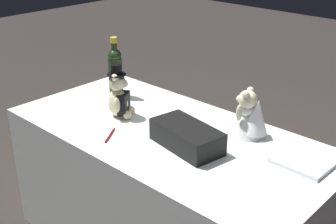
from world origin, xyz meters
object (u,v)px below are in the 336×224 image
object	(u,v)px
champagne_bottle	(115,72)
gift_case_black	(187,137)
signing_pen	(110,135)
guestbook	(308,158)
teddy_bear_bride	(249,116)
teddy_bear_groom	(119,96)

from	to	relation	value
champagne_bottle	gift_case_black	xyz separation A→B (m)	(0.68, -0.18, -0.09)
champagne_bottle	signing_pen	world-z (taller)	champagne_bottle
champagne_bottle	guestbook	bearing A→B (deg)	3.67
teddy_bear_bride	guestbook	size ratio (longest dim) A/B	0.85
champagne_bottle	signing_pen	xyz separation A→B (m)	(0.35, -0.34, -0.14)
teddy_bear_bride	guestbook	distance (m)	0.32
gift_case_black	signing_pen	bearing A→B (deg)	-154.10
teddy_bear_bride	signing_pen	xyz separation A→B (m)	(-0.46, -0.44, -0.09)
teddy_bear_bride	teddy_bear_groom	bearing A→B (deg)	-156.41
teddy_bear_groom	guestbook	world-z (taller)	teddy_bear_groom
champagne_bottle	gift_case_black	distance (m)	0.71
guestbook	teddy_bear_bride	bearing A→B (deg)	177.15
teddy_bear_groom	teddy_bear_bride	size ratio (longest dim) A/B	1.21
champagne_bottle	signing_pen	bearing A→B (deg)	-44.39
champagne_bottle	signing_pen	distance (m)	0.51
teddy_bear_bride	champagne_bottle	bearing A→B (deg)	-173.39
teddy_bear_bride	gift_case_black	size ratio (longest dim) A/B	0.64
teddy_bear_bride	gift_case_black	distance (m)	0.31
signing_pen	gift_case_black	world-z (taller)	gift_case_black
signing_pen	gift_case_black	distance (m)	0.37
guestbook	signing_pen	bearing A→B (deg)	-150.49
teddy_bear_groom	champagne_bottle	world-z (taller)	champagne_bottle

